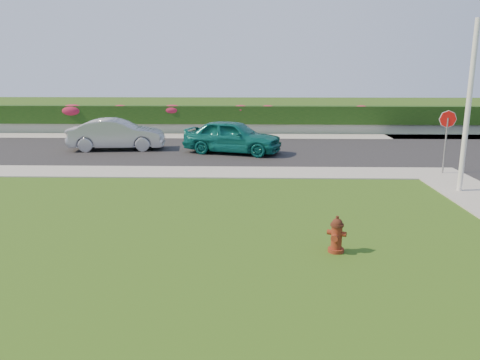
{
  "coord_description": "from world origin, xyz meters",
  "views": [
    {
      "loc": [
        -0.07,
        -8.59,
        3.86
      ],
      "look_at": [
        -0.39,
        3.97,
        0.9
      ],
      "focal_mm": 35.0,
      "sensor_mm": 36.0,
      "label": 1
    }
  ],
  "objects_px": {
    "fire_hydrant": "(337,235)",
    "stop_sign": "(447,127)",
    "sedan_silver": "(117,134)",
    "utility_pole": "(468,108)",
    "sedan_teal": "(233,137)"
  },
  "relations": [
    {
      "from": "sedan_silver",
      "to": "utility_pole",
      "type": "bearing_deg",
      "value": -126.12
    },
    {
      "from": "sedan_silver",
      "to": "stop_sign",
      "type": "relative_size",
      "value": 1.89
    },
    {
      "from": "sedan_teal",
      "to": "stop_sign",
      "type": "height_order",
      "value": "stop_sign"
    },
    {
      "from": "sedan_silver",
      "to": "utility_pole",
      "type": "distance_m",
      "value": 15.55
    },
    {
      "from": "sedan_silver",
      "to": "utility_pole",
      "type": "xyz_separation_m",
      "value": [
        13.38,
        -7.71,
        1.9
      ]
    },
    {
      "from": "sedan_teal",
      "to": "stop_sign",
      "type": "xyz_separation_m",
      "value": [
        8.18,
        -4.17,
        0.96
      ]
    },
    {
      "from": "sedan_silver",
      "to": "stop_sign",
      "type": "distance_m",
      "value": 14.8
    },
    {
      "from": "sedan_teal",
      "to": "utility_pole",
      "type": "relative_size",
      "value": 0.85
    },
    {
      "from": "fire_hydrant",
      "to": "sedan_silver",
      "type": "height_order",
      "value": "sedan_silver"
    },
    {
      "from": "fire_hydrant",
      "to": "utility_pole",
      "type": "height_order",
      "value": "utility_pole"
    },
    {
      "from": "fire_hydrant",
      "to": "stop_sign",
      "type": "relative_size",
      "value": 0.34
    },
    {
      "from": "utility_pole",
      "to": "sedan_silver",
      "type": "bearing_deg",
      "value": 150.05
    },
    {
      "from": "sedan_teal",
      "to": "sedan_silver",
      "type": "distance_m",
      "value": 5.77
    },
    {
      "from": "sedan_teal",
      "to": "sedan_silver",
      "type": "relative_size",
      "value": 1.0
    },
    {
      "from": "sedan_silver",
      "to": "fire_hydrant",
      "type": "bearing_deg",
      "value": -153.17
    }
  ]
}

